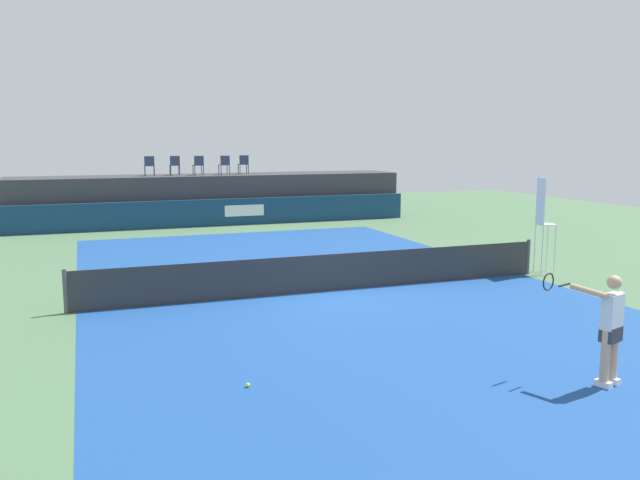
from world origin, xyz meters
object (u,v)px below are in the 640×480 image
spectator_chair_center (198,164)px  tennis_ball (248,385)px  spectator_chair_far_right (244,164)px  tennis_player (609,326)px  net_post_far (528,257)px  umpire_chair (543,219)px  net_post_near (65,291)px  spectator_chair_right (224,164)px  spectator_chair_far_left (149,165)px  spectator_chair_left (175,164)px

spectator_chair_center → tennis_ball: 21.13m
spectator_chair_center → spectator_chair_far_right: bearing=8.1°
tennis_player → net_post_far: bearing=60.1°
spectator_chair_center → umpire_chair: size_ratio=0.32×
spectator_chair_center → net_post_near: (-5.59, -15.09, -2.19)m
net_post_near → tennis_player: size_ratio=0.56×
spectator_chair_right → tennis_ball: spectator_chair_right is taller
spectator_chair_center → tennis_player: (2.48, -22.61, -1.73)m
spectator_chair_right → net_post_near: bearing=-114.3°
spectator_chair_far_left → tennis_ball: size_ratio=13.06×
umpire_chair → spectator_chair_far_left: bearing=121.9°
spectator_chair_far_left → net_post_near: spectator_chair_far_left is taller
tennis_ball → spectator_chair_left: bearing=85.1°
spectator_chair_far_left → spectator_chair_left: 1.15m
tennis_player → spectator_chair_left: bearing=98.8°
tennis_player → net_post_near: bearing=137.0°
spectator_chair_center → tennis_player: bearing=-83.7°
umpire_chair → tennis_ball: umpire_chair is taller
spectator_chair_left → tennis_player: (3.53, -22.85, -1.73)m
spectator_chair_far_left → umpire_chair: bearing=-58.1°
spectator_chair_far_right → umpire_chair: spectator_chair_far_right is taller
spectator_chair_far_right → net_post_far: spectator_chair_far_right is taller
net_post_near → spectator_chair_center: bearing=69.7°
net_post_near → tennis_player: bearing=-43.0°
net_post_far → umpire_chair: bearing=1.9°
spectator_chair_left → spectator_chair_far_right: size_ratio=1.00×
umpire_chair → net_post_far: umpire_chair is taller
spectator_chair_left → tennis_ball: spectator_chair_left is taller
umpire_chair → net_post_near: umpire_chair is taller
umpire_chair → net_post_near: (-12.86, -0.01, -1.09)m
spectator_chair_far_left → spectator_chair_far_right: (4.40, 0.16, 0.00)m
spectator_chair_far_left → spectator_chair_right: (3.39, -0.24, 0.00)m
spectator_chair_center → spectator_chair_far_left: bearing=176.0°
spectator_chair_left → spectator_chair_right: same height
spectator_chair_far_right → tennis_player: 22.99m
spectator_chair_far_right → umpire_chair: bearing=-71.8°
spectator_chair_left → spectator_chair_far_right: 3.25m
spectator_chair_left → tennis_ball: size_ratio=13.06×
spectator_chair_far_right → tennis_player: (0.27, -22.92, -1.73)m
spectator_chair_far_left → tennis_ball: (-0.66, -20.92, -2.66)m
spectator_chair_center → spectator_chair_right: size_ratio=1.00×
tennis_player → spectator_chair_right: bearing=93.3°
spectator_chair_far_right → net_post_near: (-7.80, -15.40, -2.19)m
spectator_chair_right → net_post_far: bearing=-69.5°
spectator_chair_center → umpire_chair: spectator_chair_center is taller
spectator_chair_center → spectator_chair_far_right: 2.23m
spectator_chair_far_left → net_post_far: 17.84m
spectator_chair_right → tennis_player: size_ratio=0.50×
net_post_near → umpire_chair: bearing=0.1°
umpire_chair → spectator_chair_right: bearing=112.1°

